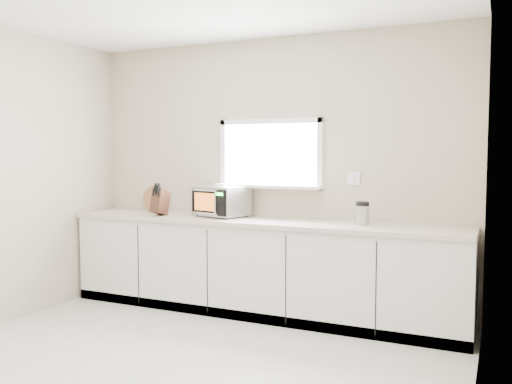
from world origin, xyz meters
The scene contains 8 objects.
ground centered at (0.00, 0.00, 0.00)m, with size 4.00×4.00×0.00m, color beige.
back_wall centered at (0.00, 2.00, 1.36)m, with size 4.00×0.17×2.70m.
cabinets centered at (0.00, 1.70, 0.44)m, with size 3.92×0.60×0.88m, color silver.
countertop centered at (0.00, 1.69, 0.90)m, with size 3.92×0.64×0.04m, color beige.
microwave centered at (-0.44, 1.77, 1.08)m, with size 0.56×0.49×0.31m.
knife_block centered at (-1.06, 1.58, 1.06)m, with size 0.11×0.23×0.34m.
cutting_board centered at (-1.39, 1.94, 1.06)m, with size 0.28×0.28×0.02m, color #A2673F.
coffee_grinder centered at (1.00, 1.73, 1.02)m, with size 0.13×0.13×0.21m.
Camera 1 is at (2.13, -3.02, 1.56)m, focal length 38.00 mm.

